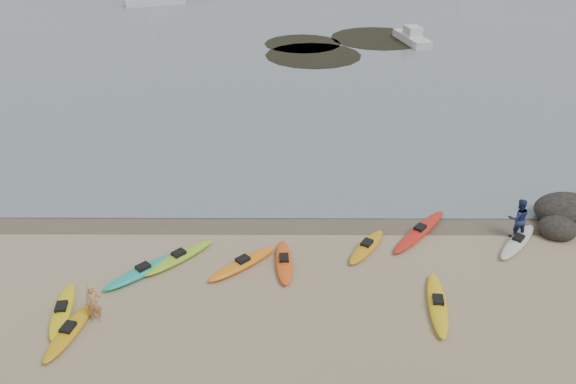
{
  "coord_description": "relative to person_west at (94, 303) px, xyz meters",
  "views": [
    {
      "loc": [
        0.1,
        -23.21,
        14.36
      ],
      "look_at": [
        0.0,
        0.0,
        1.5
      ],
      "focal_mm": 35.0,
      "sensor_mm": 36.0,
      "label": 1
    }
  ],
  "objects": [
    {
      "name": "wet_sand",
      "position": [
        7.11,
        6.93,
        -0.81
      ],
      "size": [
        60.0,
        60.0,
        0.0
      ],
      "primitive_type": "plane",
      "color": "brown",
      "rests_on": "ground"
    },
    {
      "name": "person_west",
      "position": [
        0.0,
        0.0,
        0.0
      ],
      "size": [
        0.64,
        0.47,
        1.62
      ],
      "primitive_type": "imported",
      "rotation": [
        0.0,
        0.0,
        0.15
      ],
      "color": "tan",
      "rests_on": "ground"
    },
    {
      "name": "kelp_mats",
      "position": [
        12.03,
        40.29,
        -0.78
      ],
      "size": [
        16.79,
        16.15,
        0.04
      ],
      "color": "black",
      "rests_on": "water"
    },
    {
      "name": "person_east",
      "position": [
        17.58,
        5.76,
        0.16
      ],
      "size": [
        0.98,
        0.78,
        1.94
      ],
      "primitive_type": "imported",
      "rotation": [
        0.0,
        0.0,
        3.19
      ],
      "color": "navy",
      "rests_on": "ground"
    },
    {
      "name": "kayaks",
      "position": [
        7.07,
        3.04,
        -0.64
      ],
      "size": [
        20.87,
        10.33,
        0.34
      ],
      "color": "orange",
      "rests_on": "ground"
    },
    {
      "name": "ground",
      "position": [
        7.11,
        7.23,
        -0.81
      ],
      "size": [
        600.0,
        600.0,
        0.0
      ],
      "primitive_type": "plane",
      "color": "tan",
      "rests_on": "ground"
    }
  ]
}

